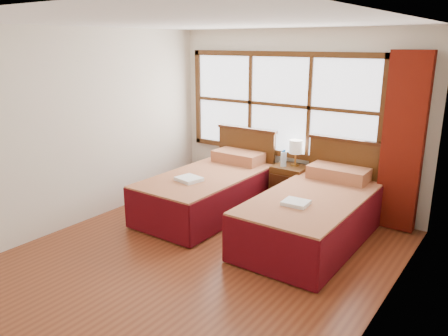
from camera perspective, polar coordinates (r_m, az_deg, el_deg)
The scene contains 15 objects.
floor at distance 5.21m, azimuth -2.85°, elevation -11.40°, with size 4.50×4.50×0.00m, color brown.
ceiling at distance 4.63m, azimuth -3.32°, elevation 18.50°, with size 4.50×4.50×0.00m, color white.
wall_back at distance 6.63m, azimuth 9.19°, elevation 6.31°, with size 4.00×4.00×0.00m, color silver.
wall_left at distance 6.18m, azimuth -17.82°, elevation 5.03°, with size 4.50×4.50×0.00m, color silver.
wall_right at distance 3.88m, azimuth 20.76°, elevation -1.52°, with size 4.50×4.50×0.00m, color silver.
window at distance 6.67m, azimuth 7.19°, elevation 8.20°, with size 3.16×0.06×1.56m.
curtain at distance 5.99m, azimuth 22.33°, elevation 3.00°, with size 0.50×0.16×2.30m, color #631409.
bed_left at distance 6.39m, azimuth -1.70°, elevation -2.80°, with size 1.13×2.19×1.10m.
bed_right at distance 5.61m, azimuth 11.80°, elevation -5.81°, with size 1.16×2.25×1.13m.
nightstand at distance 6.60m, azimuth 8.57°, elevation -2.46°, with size 0.49×0.48×0.65m.
towels_left at distance 5.95m, azimuth -4.61°, elevation -1.45°, with size 0.36×0.33×0.05m.
towels_right at distance 5.10m, azimuth 9.38°, elevation -4.51°, with size 0.30×0.27×0.04m.
lamp at distance 6.48m, azimuth 9.36°, elevation 2.64°, with size 0.20×0.20×0.38m.
bottle_near at distance 6.45m, azimuth 7.87°, elevation 1.21°, with size 0.07×0.07×0.25m.
bottle_far at distance 6.44m, azimuth 7.69°, elevation 1.16°, with size 0.06×0.06×0.24m.
Camera 1 is at (2.89, -3.61, 2.41)m, focal length 35.00 mm.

